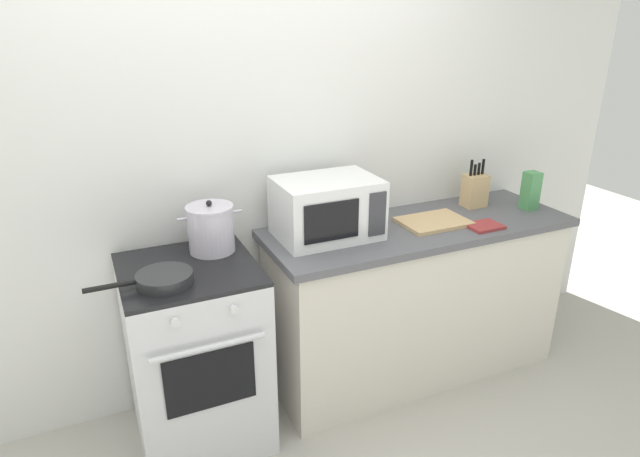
{
  "coord_description": "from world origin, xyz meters",
  "views": [
    {
      "loc": [
        -0.71,
        -1.63,
        1.97
      ],
      "look_at": [
        0.3,
        0.6,
        1.0
      ],
      "focal_mm": 30.43,
      "sensor_mm": 36.0,
      "label": 1
    }
  ],
  "objects_px": {
    "knife_block": "(475,190)",
    "pasta_box": "(531,191)",
    "stock_pot": "(211,229)",
    "stove": "(196,354)",
    "microwave": "(327,208)",
    "frying_pan": "(163,279)",
    "cutting_board": "(433,222)",
    "oven_mitt": "(484,226)"
  },
  "relations": [
    {
      "from": "stock_pot",
      "to": "pasta_box",
      "type": "distance_m",
      "value": 1.82
    },
    {
      "from": "stove",
      "to": "knife_block",
      "type": "bearing_deg",
      "value": 4.74
    },
    {
      "from": "pasta_box",
      "to": "oven_mitt",
      "type": "distance_m",
      "value": 0.46
    },
    {
      "from": "stock_pot",
      "to": "stove",
      "type": "bearing_deg",
      "value": -137.26
    },
    {
      "from": "stock_pot",
      "to": "oven_mitt",
      "type": "height_order",
      "value": "stock_pot"
    },
    {
      "from": "cutting_board",
      "to": "knife_block",
      "type": "height_order",
      "value": "knife_block"
    },
    {
      "from": "knife_block",
      "to": "frying_pan",
      "type": "bearing_deg",
      "value": -171.8
    },
    {
      "from": "stock_pot",
      "to": "frying_pan",
      "type": "bearing_deg",
      "value": -136.58
    },
    {
      "from": "frying_pan",
      "to": "oven_mitt",
      "type": "xyz_separation_m",
      "value": [
        1.66,
        -0.04,
        -0.02
      ]
    },
    {
      "from": "stock_pot",
      "to": "microwave",
      "type": "relative_size",
      "value": 0.61
    },
    {
      "from": "frying_pan",
      "to": "cutting_board",
      "type": "relative_size",
      "value": 1.21
    },
    {
      "from": "cutting_board",
      "to": "pasta_box",
      "type": "height_order",
      "value": "pasta_box"
    },
    {
      "from": "frying_pan",
      "to": "knife_block",
      "type": "distance_m",
      "value": 1.85
    },
    {
      "from": "stock_pot",
      "to": "oven_mitt",
      "type": "bearing_deg",
      "value": -12.01
    },
    {
      "from": "stock_pot",
      "to": "pasta_box",
      "type": "relative_size",
      "value": 1.39
    },
    {
      "from": "microwave",
      "to": "cutting_board",
      "type": "bearing_deg",
      "value": -7.43
    },
    {
      "from": "knife_block",
      "to": "pasta_box",
      "type": "distance_m",
      "value": 0.31
    },
    {
      "from": "microwave",
      "to": "stove",
      "type": "bearing_deg",
      "value": -173.75
    },
    {
      "from": "knife_block",
      "to": "stock_pot",
      "type": "bearing_deg",
      "value": -179.8
    },
    {
      "from": "stove",
      "to": "stock_pot",
      "type": "bearing_deg",
      "value": 42.74
    },
    {
      "from": "cutting_board",
      "to": "knife_block",
      "type": "distance_m",
      "value": 0.42
    },
    {
      "from": "stock_pot",
      "to": "pasta_box",
      "type": "height_order",
      "value": "stock_pot"
    },
    {
      "from": "microwave",
      "to": "pasta_box",
      "type": "height_order",
      "value": "microwave"
    },
    {
      "from": "stove",
      "to": "cutting_board",
      "type": "height_order",
      "value": "cutting_board"
    },
    {
      "from": "stove",
      "to": "stock_pot",
      "type": "xyz_separation_m",
      "value": [
        0.15,
        0.14,
        0.57
      ]
    },
    {
      "from": "cutting_board",
      "to": "pasta_box",
      "type": "bearing_deg",
      "value": -2.69
    },
    {
      "from": "stove",
      "to": "oven_mitt",
      "type": "height_order",
      "value": "oven_mitt"
    },
    {
      "from": "frying_pan",
      "to": "microwave",
      "type": "relative_size",
      "value": 0.87
    },
    {
      "from": "microwave",
      "to": "pasta_box",
      "type": "bearing_deg",
      "value": -4.99
    },
    {
      "from": "knife_block",
      "to": "pasta_box",
      "type": "height_order",
      "value": "knife_block"
    },
    {
      "from": "oven_mitt",
      "to": "pasta_box",
      "type": "bearing_deg",
      "value": 16.84
    },
    {
      "from": "microwave",
      "to": "knife_block",
      "type": "height_order",
      "value": "microwave"
    },
    {
      "from": "stove",
      "to": "pasta_box",
      "type": "distance_m",
      "value": 2.04
    },
    {
      "from": "stock_pot",
      "to": "cutting_board",
      "type": "xyz_separation_m",
      "value": [
        1.17,
        -0.13,
        -0.1
      ]
    },
    {
      "from": "oven_mitt",
      "to": "microwave",
      "type": "bearing_deg",
      "value": 163.6
    },
    {
      "from": "pasta_box",
      "to": "oven_mitt",
      "type": "height_order",
      "value": "pasta_box"
    },
    {
      "from": "stove",
      "to": "stock_pot",
      "type": "distance_m",
      "value": 0.61
    },
    {
      "from": "stove",
      "to": "pasta_box",
      "type": "bearing_deg",
      "value": -0.84
    },
    {
      "from": "frying_pan",
      "to": "cutting_board",
      "type": "bearing_deg",
      "value": 4.88
    },
    {
      "from": "knife_block",
      "to": "oven_mitt",
      "type": "relative_size",
      "value": 1.57
    },
    {
      "from": "stove",
      "to": "pasta_box",
      "type": "height_order",
      "value": "pasta_box"
    },
    {
      "from": "stock_pot",
      "to": "microwave",
      "type": "distance_m",
      "value": 0.58
    }
  ]
}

